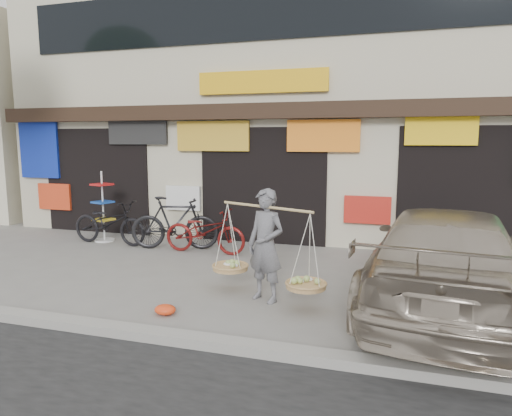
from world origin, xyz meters
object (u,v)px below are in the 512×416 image
(suv, at_px, (446,259))
(bike_1, at_px, (175,223))
(display_rack, at_px, (103,213))
(bike_2, at_px, (205,231))
(bike_0, at_px, (109,222))
(street_vendor, at_px, (266,250))

(suv, bearing_deg, bike_1, -14.63)
(bike_1, xyz_separation_m, display_rack, (-2.00, 0.24, 0.09))
(bike_1, bearing_deg, bike_2, -113.84)
(bike_0, distance_m, bike_1, 1.68)
(bike_1, distance_m, display_rack, 2.02)
(bike_0, xyz_separation_m, display_rack, (-0.32, 0.24, 0.17))
(bike_2, bearing_deg, suv, -112.61)
(bike_0, relative_size, bike_1, 0.99)
(bike_1, relative_size, bike_2, 1.08)
(street_vendor, relative_size, bike_2, 1.04)
(display_rack, bearing_deg, bike_1, -6.98)
(bike_0, bearing_deg, bike_1, -86.21)
(street_vendor, bearing_deg, bike_1, 160.04)
(street_vendor, height_order, display_rack, street_vendor)
(bike_0, xyz_separation_m, suv, (7.05, -2.15, 0.22))
(bike_1, bearing_deg, street_vendor, -146.28)
(bike_0, relative_size, bike_2, 1.07)
(bike_0, xyz_separation_m, bike_1, (1.68, -0.01, 0.08))
(bike_1, bearing_deg, bike_0, 76.03)
(bike_0, distance_m, bike_2, 2.47)
(street_vendor, xyz_separation_m, suv, (2.55, 0.44, -0.06))
(bike_0, height_order, bike_2, bike_0)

